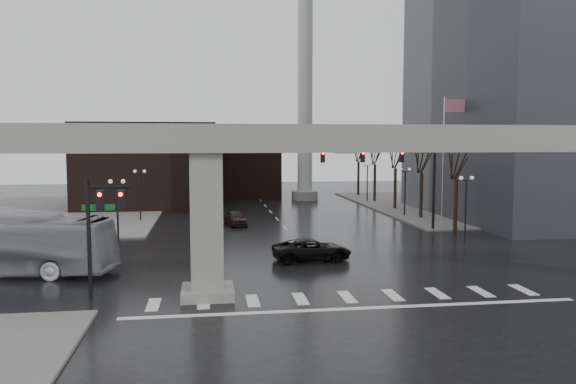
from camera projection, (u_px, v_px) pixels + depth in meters
The scene contains 25 objects.
ground at pixel (342, 292), 29.39m from camera, with size 160.00×160.00×0.00m, color black.
sidewalk_ne at pixel (480, 205), 68.55m from camera, with size 28.00×36.00×0.15m, color slate.
sidewalk_nw at pixel (32, 213), 61.20m from camera, with size 28.00×36.00×0.15m, color slate.
elevated_guideway at pixel (368, 160), 28.95m from camera, with size 48.00×2.60×8.70m.
office_tower at pixel (552, 12), 57.10m from camera, with size 22.00×26.00×42.00m, color slate.
building_far_left at pixel (149, 165), 68.37m from camera, with size 16.00×14.00×10.00m, color black.
building_far_mid at pixel (242, 168), 80.01m from camera, with size 10.00×10.00×8.00m, color black.
smokestack at pixel (305, 100), 74.39m from camera, with size 3.60×3.60×30.00m.
signal_mast_arm at pixel (393, 165), 48.67m from camera, with size 12.12×0.43×8.00m.
signal_left_pole at pixel (100, 218), 27.79m from camera, with size 2.30×0.30×6.00m.
flagpole_assembly at pixel (446, 145), 52.57m from camera, with size 2.06×0.12×12.00m.
lamp_right_0 at pixel (466, 196), 44.79m from camera, with size 1.22×0.32×5.11m.
lamp_right_1 at pixel (405, 183), 58.59m from camera, with size 1.22×0.32×5.11m.
lamp_right_2 at pixel (367, 175), 72.40m from camera, with size 1.22×0.32×5.11m.
lamp_left_0 at pixel (117, 202), 40.97m from camera, with size 1.22×0.32×5.11m.
lamp_left_1 at pixel (140, 186), 54.78m from camera, with size 1.22×0.32×5.11m.
lamp_left_2 at pixel (154, 177), 68.58m from camera, with size 1.22×0.32×5.11m.
tree_right_0 at pixel (456, 200), 48.96m from camera, with size 1.09×1.58×7.50m.
tree_right_1 at pixel (422, 191), 56.84m from camera, with size 1.09×1.61×7.67m.
tree_right_2 at pixel (395, 184), 64.72m from camera, with size 1.10×1.63×7.85m.
tree_right_3 at pixel (375, 179), 72.60m from camera, with size 1.11×1.66×8.02m.
tree_right_4 at pixel (359, 175), 80.48m from camera, with size 1.12×1.69×8.19m.
pickup_truck at pixel (312, 250), 37.07m from camera, with size 2.40×5.21×1.45m, color black.
city_bus at pixel (4, 245), 32.97m from camera, with size 3.00×12.81×3.57m, color #BABABF.
far_car at pixel (235, 218), 52.56m from camera, with size 1.62×4.03×1.37m, color black.
Camera 1 is at (-6.92, -28.11, 7.86)m, focal length 35.00 mm.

